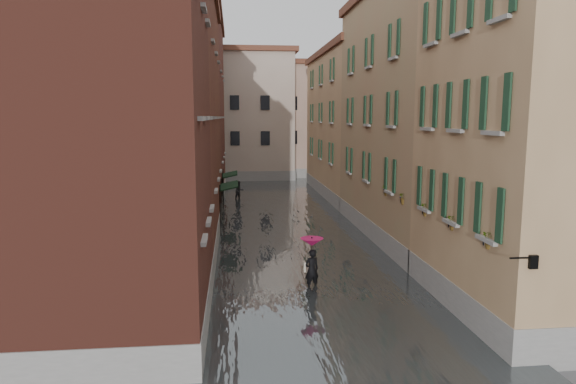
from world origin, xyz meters
TOP-DOWN VIEW (x-y plane):
  - ground at (0.00, 0.00)m, footprint 120.00×120.00m
  - floodwater at (0.00, 13.00)m, footprint 10.00×60.00m
  - building_left_near at (-7.00, -2.00)m, footprint 6.00×8.00m
  - building_left_mid at (-7.00, 9.00)m, footprint 6.00×14.00m
  - building_left_far at (-7.00, 24.00)m, footprint 6.00×16.00m
  - building_right_near at (7.00, -2.00)m, footprint 6.00×8.00m
  - building_right_mid at (7.00, 9.00)m, footprint 6.00×14.00m
  - building_right_far at (7.00, 24.00)m, footprint 6.00×16.00m
  - building_end_cream at (-3.00, 38.00)m, footprint 12.00×9.00m
  - building_end_pink at (6.00, 40.00)m, footprint 10.00×9.00m
  - awning_near at (-3.49, 12.67)m, footprint 1.09×2.99m
  - awning_far at (-3.49, 18.70)m, footprint 1.09×2.73m
  - wall_lantern at (4.33, -6.00)m, footprint 0.71×0.22m
  - window_planters at (4.12, 0.54)m, footprint 0.59×10.75m
  - pedestrian_main at (-0.23, 0.92)m, footprint 0.91×0.91m
  - pedestrian_far at (-2.77, 22.52)m, footprint 0.95×0.86m

SIDE VIEW (x-z plane):
  - ground at x=0.00m, z-range 0.00..0.00m
  - floodwater at x=0.00m, z-range 0.00..0.20m
  - pedestrian_far at x=-2.77m, z-range 0.00..1.59m
  - pedestrian_main at x=-0.23m, z-range 0.20..2.26m
  - awning_far at x=-3.49m, z-range 1.06..3.86m
  - awning_near at x=-3.49m, z-range 1.07..3.87m
  - wall_lantern at x=4.33m, z-range 2.83..3.18m
  - window_planters at x=4.12m, z-range 3.09..3.93m
  - building_right_near at x=7.00m, z-range 0.00..11.50m
  - building_right_far at x=7.00m, z-range 0.00..11.50m
  - building_end_pink at x=6.00m, z-range 0.00..12.00m
  - building_left_mid at x=-7.00m, z-range 0.00..12.50m
  - building_left_near at x=-7.00m, z-range 0.00..13.00m
  - building_right_mid at x=7.00m, z-range 0.00..13.00m
  - building_end_cream at x=-3.00m, z-range 0.00..13.00m
  - building_left_far at x=-7.00m, z-range 0.00..14.00m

